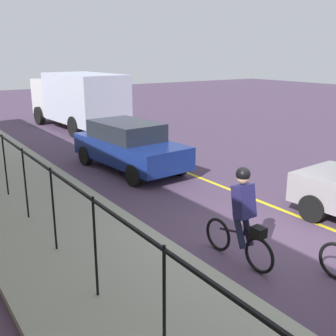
% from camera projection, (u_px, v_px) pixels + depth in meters
% --- Properties ---
extents(ground_plane, '(80.00, 80.00, 0.00)m').
position_uv_depth(ground_plane, '(271.00, 243.00, 8.28)').
color(ground_plane, '#47364D').
extents(lane_line_centre, '(36.00, 0.12, 0.01)m').
position_uv_depth(lane_line_centre, '(320.00, 225.00, 9.14)').
color(lane_line_centre, yellow).
rests_on(lane_line_centre, ground).
extents(sidewalk, '(40.00, 3.20, 0.15)m').
position_uv_depth(sidewalk, '(123.00, 293.00, 6.42)').
color(sidewalk, gray).
rests_on(sidewalk, ground).
extents(iron_fence, '(20.38, 0.04, 1.60)m').
position_uv_depth(iron_fence, '(71.00, 205.00, 6.66)').
color(iron_fence, black).
rests_on(iron_fence, sidewalk).
extents(cyclist_lead, '(1.71, 0.37, 1.83)m').
position_uv_depth(cyclist_lead, '(242.00, 216.00, 7.27)').
color(cyclist_lead, black).
rests_on(cyclist_lead, ground).
extents(parked_sedan_rear, '(4.53, 2.20, 1.58)m').
position_uv_depth(parked_sedan_rear, '(129.00, 145.00, 13.29)').
color(parked_sedan_rear, navy).
rests_on(parked_sedan_rear, ground).
extents(box_truck_background, '(6.84, 2.86, 2.78)m').
position_uv_depth(box_truck_background, '(78.00, 98.00, 20.36)').
color(box_truck_background, '#ADB1C9').
rests_on(box_truck_background, ground).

